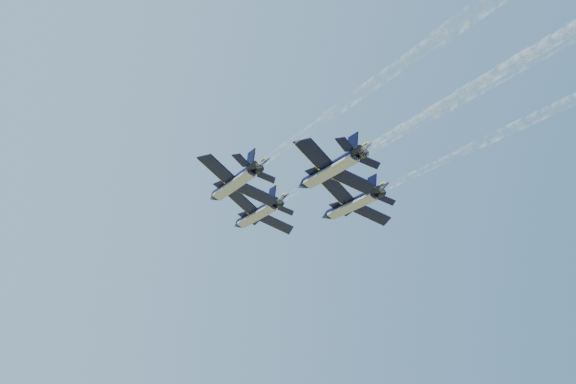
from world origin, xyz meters
name	(u,v)px	position (x,y,z in m)	size (l,w,h in m)	color
jet_lead	(256,214)	(1.95, 13.76, 101.49)	(13.97, 19.22, 6.41)	black
jet_left	(234,183)	(-8.18, 0.37, 101.49)	(13.97, 19.22, 6.41)	black
jet_right	(351,204)	(14.93, 0.82, 101.49)	(13.97, 19.22, 6.41)	black
jet_slot	(330,170)	(2.96, -11.98, 101.49)	(13.97, 19.22, 6.41)	black
smoke_trail_lead	(517,57)	(4.65, -49.46, 101.53)	(5.83, 84.48, 3.14)	white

